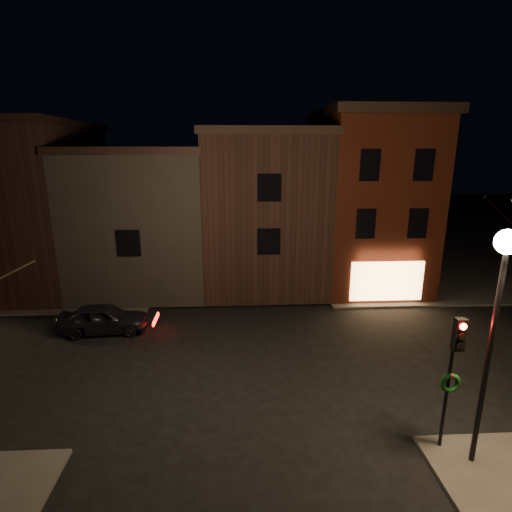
{
  "coord_description": "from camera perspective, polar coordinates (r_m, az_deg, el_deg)",
  "views": [
    {
      "loc": [
        -0.22,
        -14.85,
        8.43
      ],
      "look_at": [
        0.78,
        4.51,
        3.2
      ],
      "focal_mm": 28.0,
      "sensor_mm": 36.0,
      "label": 1
    }
  ],
  "objects": [
    {
      "name": "sidewalk_far_left",
      "position": [
        40.94,
        -31.78,
        1.01
      ],
      "size": [
        30.0,
        30.0,
        0.12
      ],
      "primitive_type": "cube",
      "color": "#2D2B28",
      "rests_on": "ground"
    },
    {
      "name": "corner_building",
      "position": [
        25.86,
        15.75,
        7.81
      ],
      "size": [
        6.5,
        8.5,
        10.5
      ],
      "color": "#42160B",
      "rests_on": "ground"
    },
    {
      "name": "row_building_a",
      "position": [
        25.67,
        0.92,
        7.04
      ],
      "size": [
        7.3,
        10.3,
        9.4
      ],
      "color": "black",
      "rests_on": "ground"
    },
    {
      "name": "traffic_signal",
      "position": [
        12.36,
        26.35,
        -13.65
      ],
      "size": [
        0.58,
        0.38,
        4.05
      ],
      "color": "black",
      "rests_on": "sidewalk_near_right"
    },
    {
      "name": "ground",
      "position": [
        17.08,
        -1.89,
        -14.49
      ],
      "size": [
        120.0,
        120.0,
        0.0
      ],
      "primitive_type": "plane",
      "color": "black",
      "rests_on": "ground"
    },
    {
      "name": "row_building_b",
      "position": [
        26.27,
        -15.15,
        5.6
      ],
      "size": [
        7.8,
        10.3,
        8.4
      ],
      "color": "black",
      "rests_on": "ground"
    },
    {
      "name": "parked_car_a",
      "position": [
        20.32,
        -20.94,
        -8.34
      ],
      "size": [
        4.16,
        1.89,
        1.38
      ],
      "primitive_type": "imported",
      "rotation": [
        0.0,
        0.0,
        1.63
      ],
      "color": "black",
      "rests_on": "ground"
    },
    {
      "name": "sidewalk_far_right",
      "position": [
        41.16,
        26.55,
        1.75
      ],
      "size": [
        30.0,
        30.0,
        0.12
      ],
      "primitive_type": "cube",
      "color": "#2D2B28",
      "rests_on": "ground"
    },
    {
      "name": "row_building_c",
      "position": [
        28.59,
        -29.69,
        6.41
      ],
      "size": [
        7.3,
        10.3,
        9.9
      ],
      "color": "black",
      "rests_on": "ground"
    },
    {
      "name": "street_lamp_near",
      "position": [
        11.41,
        31.54,
        -3.77
      ],
      "size": [
        0.6,
        0.6,
        6.48
      ],
      "color": "black",
      "rests_on": "sidewalk_near_right"
    }
  ]
}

